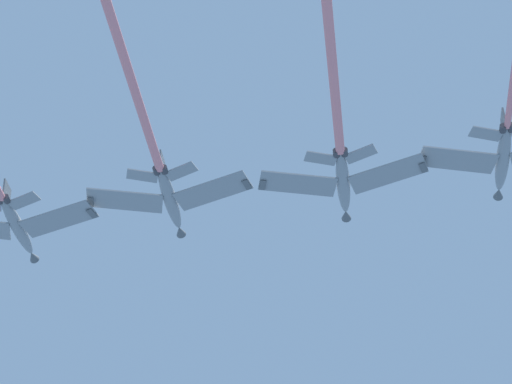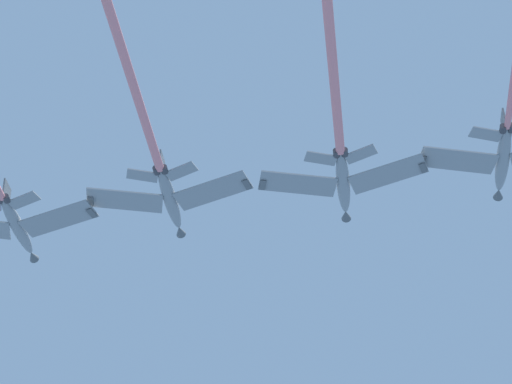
% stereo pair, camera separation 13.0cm
% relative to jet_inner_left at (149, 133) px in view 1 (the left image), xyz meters
% --- Properties ---
extents(jet_inner_left, '(27.54, 48.15, 19.20)m').
position_rel_jet_inner_left_xyz_m(jet_inner_left, '(0.00, 0.00, 0.00)').
color(jet_inner_left, gray).
extents(jet_centre, '(26.10, 45.12, 18.53)m').
position_rel_jet_inner_left_xyz_m(jet_centre, '(-19.35, 7.40, -0.07)').
color(jet_centre, gray).
extents(jet_inner_right, '(25.32, 44.75, 17.91)m').
position_rel_jet_inner_left_xyz_m(jet_inner_right, '(-38.13, 11.44, 2.16)').
color(jet_inner_right, gray).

